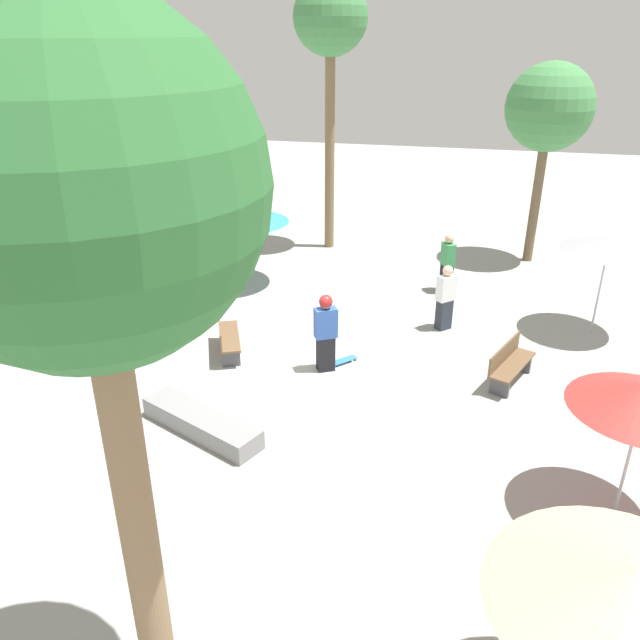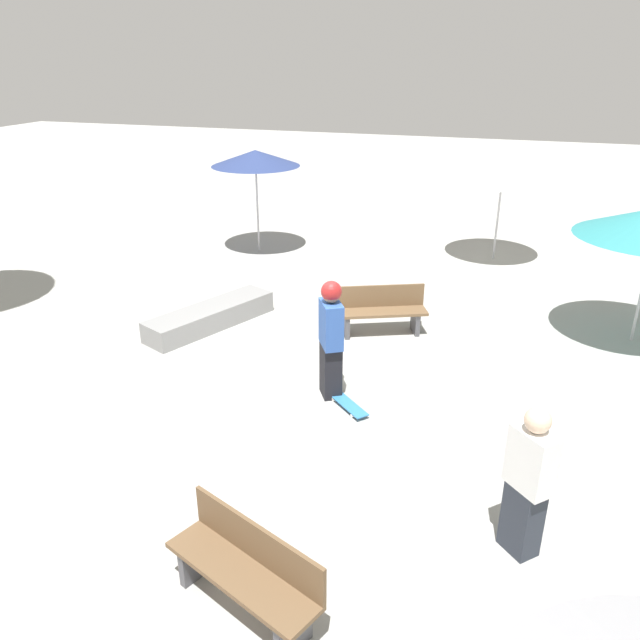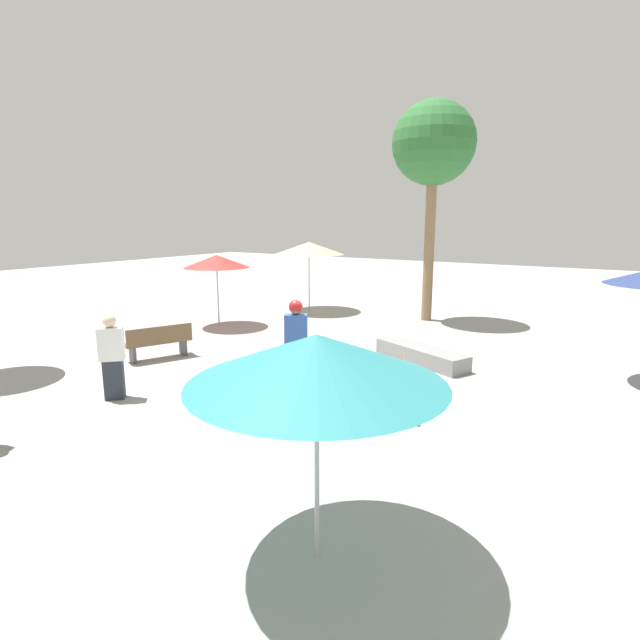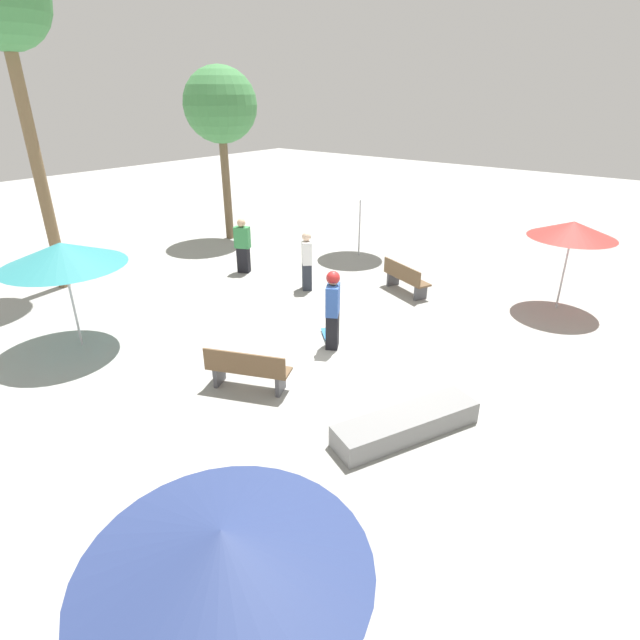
# 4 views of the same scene
# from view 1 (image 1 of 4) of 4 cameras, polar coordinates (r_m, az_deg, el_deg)

# --- Properties ---
(ground_plane) EXTENTS (60.00, 60.00, 0.00)m
(ground_plane) POSITION_cam_1_polar(r_m,az_deg,el_deg) (13.21, -0.52, -5.86)
(ground_plane) COLOR #9E9E99
(skater_main) EXTENTS (0.54, 0.46, 1.77)m
(skater_main) POSITION_cam_1_polar(r_m,az_deg,el_deg) (13.30, 0.53, -0.95)
(skater_main) COLOR black
(skater_main) RESTS_ON ground_plane
(skateboard) EXTENTS (0.68, 0.73, 0.07)m
(skateboard) POSITION_cam_1_polar(r_m,az_deg,el_deg) (13.96, 1.94, -3.79)
(skateboard) COLOR teal
(skateboard) RESTS_ON ground_plane
(concrete_ledge) EXTENTS (2.61, 1.63, 0.38)m
(concrete_ledge) POSITION_cam_1_polar(r_m,az_deg,el_deg) (11.87, -10.78, -9.22)
(concrete_ledge) COLOR gray
(concrete_ledge) RESTS_ON ground_plane
(bench_near) EXTENTS (1.05, 1.64, 0.85)m
(bench_near) POSITION_cam_1_polar(r_m,az_deg,el_deg) (14.37, -8.53, -1.52)
(bench_near) COLOR #47474C
(bench_near) RESTS_ON ground_plane
(bench_far) EXTENTS (1.03, 1.65, 0.85)m
(bench_far) POSITION_cam_1_polar(r_m,az_deg,el_deg) (13.67, 16.95, -3.88)
(bench_far) COLOR #47474C
(bench_far) RESTS_ON ground_plane
(shade_umbrella_teal) EXTENTS (2.54, 2.54, 2.35)m
(shade_umbrella_teal) POSITION_cam_1_polar(r_m,az_deg,el_deg) (17.86, -6.97, 9.66)
(shade_umbrella_teal) COLOR #B7B7BC
(shade_umbrella_teal) RESTS_ON ground_plane
(shade_umbrella_white) EXTENTS (2.28, 2.28, 2.25)m
(shade_umbrella_white) POSITION_cam_1_polar(r_m,az_deg,el_deg) (17.55, -22.55, 7.47)
(shade_umbrella_white) COLOR #B7B7BC
(shade_umbrella_white) RESTS_ON ground_plane
(shade_umbrella_tan) EXTENTS (2.59, 2.59, 2.57)m
(shade_umbrella_tan) POSITION_cam_1_polar(r_m,az_deg,el_deg) (6.56, 26.75, -21.01)
(shade_umbrella_tan) COLOR #B7B7BC
(shade_umbrella_tan) RESTS_ON ground_plane
(shade_umbrella_grey) EXTENTS (2.17, 2.17, 2.47)m
(shade_umbrella_grey) POSITION_cam_1_polar(r_m,az_deg,el_deg) (16.02, 24.91, 6.38)
(shade_umbrella_grey) COLOR #B7B7BC
(shade_umbrella_grey) RESTS_ON ground_plane
(palm_tree_right) EXTENTS (2.25, 2.25, 8.25)m
(palm_tree_right) POSITION_cam_1_polar(r_m,az_deg,el_deg) (20.55, 0.97, 25.41)
(palm_tree_right) COLOR brown
(palm_tree_right) RESTS_ON ground_plane
(palm_tree_center_right) EXTENTS (2.68, 2.68, 7.14)m
(palm_tree_center_right) POSITION_cam_1_polar(r_m,az_deg,el_deg) (4.78, -20.71, 10.30)
(palm_tree_center_right) COLOR #896B4C
(palm_tree_center_right) RESTS_ON ground_plane
(palm_tree_center_left) EXTENTS (2.56, 2.56, 6.00)m
(palm_tree_center_left) POSITION_cam_1_polar(r_m,az_deg,el_deg) (20.39, 20.23, 17.63)
(palm_tree_center_left) COLOR brown
(palm_tree_center_left) RESTS_ON ground_plane
(bystander_watching) EXTENTS (0.43, 0.53, 1.69)m
(bystander_watching) POSITION_cam_1_polar(r_m,az_deg,el_deg) (17.87, 11.57, 5.10)
(bystander_watching) COLOR black
(bystander_watching) RESTS_ON ground_plane
(bystander_far) EXTENTS (0.50, 0.50, 1.66)m
(bystander_far) POSITION_cam_1_polar(r_m,az_deg,el_deg) (15.55, 11.39, 2.00)
(bystander_far) COLOR #282D38
(bystander_far) RESTS_ON ground_plane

